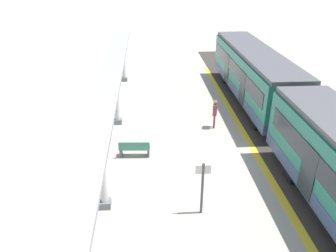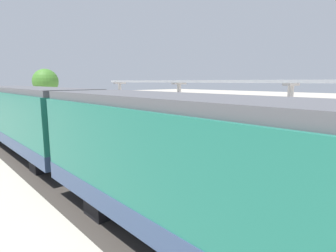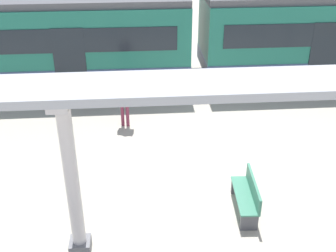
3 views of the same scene
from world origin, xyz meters
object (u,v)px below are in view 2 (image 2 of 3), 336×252
object	(u,v)px
canopy_pillar_fourth	(120,103)
trash_bin	(122,122)
canopy_pillar_second	(289,121)
passenger_waiting_near_edge	(199,154)
platform_info_sign	(130,122)
train_far_carriage	(28,118)
canopy_pillar_third	(179,109)
bench_near_end	(134,125)
bench_mid_platform	(211,141)
train_near_carriage	(244,188)

from	to	relation	value
canopy_pillar_fourth	trash_bin	world-z (taller)	canopy_pillar_fourth
canopy_pillar_second	passenger_waiting_near_edge	size ratio (longest dim) A/B	2.21
trash_bin	platform_info_sign	world-z (taller)	platform_info_sign
train_far_carriage	platform_info_sign	distance (m)	5.62
canopy_pillar_second	train_far_carriage	bearing A→B (deg)	130.78
trash_bin	passenger_waiting_near_edge	world-z (taller)	passenger_waiting_near_edge
train_far_carriage	canopy_pillar_third	xyz separation A→B (m)	(8.84, -2.71, 0.04)
bench_near_end	canopy_pillar_fourth	bearing A→B (deg)	72.18
canopy_pillar_fourth	trash_bin	size ratio (longest dim) A/B	4.14
canopy_pillar_fourth	platform_info_sign	bearing A→B (deg)	-118.40
trash_bin	bench_near_end	bearing A→B (deg)	-100.13
canopy_pillar_third	canopy_pillar_fourth	size ratio (longest dim) A/B	1.00
canopy_pillar_fourth	bench_near_end	xyz separation A→B (m)	(-1.16, -3.61, -1.43)
canopy_pillar_third	canopy_pillar_fourth	xyz separation A→B (m)	(0.00, 7.35, 0.00)
canopy_pillar_third	passenger_waiting_near_edge	size ratio (longest dim) A/B	2.21
trash_bin	platform_info_sign	size ratio (longest dim) A/B	0.41
bench_near_end	bench_mid_platform	distance (m)	7.45
train_near_carriage	canopy_pillar_third	size ratio (longest dim) A/B	3.45
train_far_carriage	trash_bin	bearing A→B (deg)	22.47
bench_near_end	platform_info_sign	distance (m)	4.14
train_near_carriage	canopy_pillar_fourth	size ratio (longest dim) A/B	3.45
train_near_carriage	bench_near_end	bearing A→B (deg)	61.87
canopy_pillar_third	passenger_waiting_near_edge	distance (m)	8.68
canopy_pillar_third	train_far_carriage	bearing A→B (deg)	162.96
canopy_pillar_third	bench_mid_platform	world-z (taller)	canopy_pillar_third
train_far_carriage	canopy_pillar_second	size ratio (longest dim) A/B	3.45
train_far_carriage	canopy_pillar_fourth	bearing A→B (deg)	27.71
train_near_carriage	platform_info_sign	world-z (taller)	train_near_carriage
canopy_pillar_fourth	bench_mid_platform	bearing A→B (deg)	-95.49
train_far_carriage	trash_bin	size ratio (longest dim) A/B	14.27
train_far_carriage	bench_near_end	distance (m)	7.88
train_near_carriage	canopy_pillar_second	bearing A→B (deg)	19.22
platform_info_sign	bench_near_end	bearing A→B (deg)	51.71
train_near_carriage	bench_mid_platform	distance (m)	10.51
train_near_carriage	canopy_pillar_fourth	bearing A→B (deg)	63.81
train_far_carriage	passenger_waiting_near_edge	size ratio (longest dim) A/B	7.61
trash_bin	platform_info_sign	xyz separation A→B (m)	(-2.92, -5.49, 0.88)
bench_mid_platform	passenger_waiting_near_edge	distance (m)	5.38
passenger_waiting_near_edge	canopy_pillar_third	bearing A→B (deg)	50.15
train_far_carriage	canopy_pillar_fourth	xyz separation A→B (m)	(8.84, 4.64, 0.04)
train_far_carriage	bench_mid_platform	distance (m)	10.18
train_near_carriage	trash_bin	bearing A→B (deg)	64.11
train_near_carriage	bench_near_end	size ratio (longest dim) A/B	8.38
train_near_carriage	canopy_pillar_fourth	xyz separation A→B (m)	(8.84, 17.98, 0.04)
canopy_pillar_fourth	passenger_waiting_near_edge	world-z (taller)	canopy_pillar_fourth
bench_near_end	bench_mid_platform	bearing A→B (deg)	-89.25
canopy_pillar_third	platform_info_sign	xyz separation A→B (m)	(-3.67, 0.57, -0.55)
trash_bin	passenger_waiting_near_edge	size ratio (longest dim) A/B	0.53
canopy_pillar_fourth	trash_bin	bearing A→B (deg)	-119.93
bench_mid_platform	passenger_waiting_near_edge	bearing A→B (deg)	-146.74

